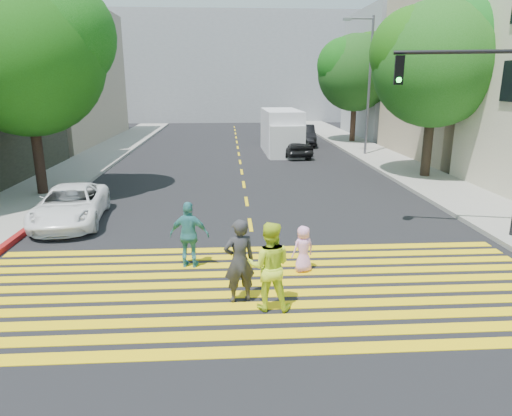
{
  "coord_description": "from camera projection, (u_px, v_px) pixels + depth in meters",
  "views": [
    {
      "loc": [
        -0.68,
        -8.08,
        4.48
      ],
      "look_at": [
        0.0,
        3.0,
        1.4
      ],
      "focal_mm": 32.0,
      "sensor_mm": 36.0,
      "label": 1
    }
  ],
  "objects": [
    {
      "name": "ground",
      "position": [
        265.0,
        317.0,
        9.01
      ],
      "size": [
        120.0,
        120.0,
        0.0
      ],
      "primitive_type": "plane",
      "color": "black"
    },
    {
      "name": "sidewalk_left",
      "position": [
        108.0,
        152.0,
        29.64
      ],
      "size": [
        3.0,
        40.0,
        0.15
      ],
      "primitive_type": "cube",
      "color": "gray",
      "rests_on": "ground"
    },
    {
      "name": "sidewalk_right",
      "position": [
        403.0,
        169.0,
        23.92
      ],
      "size": [
        3.0,
        60.0,
        0.15
      ],
      "primitive_type": "cube",
      "color": "gray",
      "rests_on": "ground"
    },
    {
      "name": "curb_red",
      "position": [
        32.0,
        227.0,
        14.35
      ],
      "size": [
        0.2,
        8.0,
        0.16
      ],
      "primitive_type": "cube",
      "color": "maroon",
      "rests_on": "ground"
    },
    {
      "name": "crosswalk",
      "position": [
        261.0,
        288.0,
        10.23
      ],
      "size": [
        13.4,
        5.3,
        0.01
      ],
      "color": "yellow",
      "rests_on": "ground"
    },
    {
      "name": "lane_line",
      "position": [
        238.0,
        151.0,
        30.64
      ],
      "size": [
        0.12,
        34.4,
        0.01
      ],
      "color": "yellow",
      "rests_on": "ground"
    },
    {
      "name": "building_left_tan",
      "position": [
        19.0,
        74.0,
        33.65
      ],
      "size": [
        12.0,
        16.0,
        10.0
      ],
      "primitive_type": "cube",
      "color": "tan",
      "rests_on": "ground"
    },
    {
      "name": "building_right_tan",
      "position": [
        493.0,
        72.0,
        26.83
      ],
      "size": [
        10.0,
        10.0,
        10.0
      ],
      "primitive_type": "cube",
      "color": "tan",
      "rests_on": "ground"
    },
    {
      "name": "building_right_grey",
      "position": [
        418.0,
        75.0,
        37.41
      ],
      "size": [
        10.0,
        10.0,
        10.0
      ],
      "primitive_type": "cube",
      "color": "gray",
      "rests_on": "ground"
    },
    {
      "name": "backdrop_block",
      "position": [
        233.0,
        68.0,
        53.56
      ],
      "size": [
        30.0,
        8.0,
        12.0
      ],
      "primitive_type": "cube",
      "color": "gray",
      "rests_on": "ground"
    },
    {
      "name": "tree_left",
      "position": [
        27.0,
        50.0,
        16.97
      ],
      "size": [
        6.63,
        6.22,
        8.33
      ],
      "rotation": [
        0.0,
        0.0,
        0.08
      ],
      "color": "black",
      "rests_on": "ground"
    },
    {
      "name": "tree_right_near",
      "position": [
        438.0,
        58.0,
        20.39
      ],
      "size": [
        7.4,
        7.13,
        8.16
      ],
      "rotation": [
        0.0,
        0.0,
        -0.34
      ],
      "color": "black",
      "rests_on": "ground"
    },
    {
      "name": "tree_right_far",
      "position": [
        357.0,
        69.0,
        33.11
      ],
      "size": [
        6.16,
        5.68,
        7.98
      ],
      "rotation": [
        0.0,
        0.0,
        0.03
      ],
      "color": "#3A271D",
      "rests_on": "ground"
    },
    {
      "name": "pedestrian_man",
      "position": [
        239.0,
        261.0,
        9.43
      ],
      "size": [
        0.75,
        0.59,
        1.8
      ],
      "primitive_type": "imported",
      "rotation": [
        0.0,
        0.0,
        3.4
      ],
      "color": "#2E2D30",
      "rests_on": "ground"
    },
    {
      "name": "pedestrian_woman",
      "position": [
        269.0,
        266.0,
        9.12
      ],
      "size": [
        0.98,
        0.81,
        1.84
      ],
      "primitive_type": "imported",
      "rotation": [
        0.0,
        0.0,
        3.01
      ],
      "color": "#D3EF2B",
      "rests_on": "ground"
    },
    {
      "name": "pedestrian_child",
      "position": [
        303.0,
        249.0,
        11.03
      ],
      "size": [
        0.66,
        0.55,
        1.15
      ],
      "primitive_type": "imported",
      "rotation": [
        0.0,
        0.0,
        3.52
      ],
      "color": "#F5A4DE",
      "rests_on": "ground"
    },
    {
      "name": "pedestrian_extra",
      "position": [
        189.0,
        235.0,
        11.22
      ],
      "size": [
        1.03,
        0.55,
        1.67
      ],
      "primitive_type": "imported",
      "rotation": [
        0.0,
        0.0,
        2.99
      ],
      "color": "teal",
      "rests_on": "ground"
    },
    {
      "name": "white_sedan",
      "position": [
        70.0,
        205.0,
        14.84
      ],
      "size": [
        2.46,
        4.51,
        1.2
      ],
      "primitive_type": "imported",
      "rotation": [
        0.0,
        0.0,
        0.11
      ],
      "color": "white",
      "rests_on": "ground"
    },
    {
      "name": "dark_car_near",
      "position": [
        293.0,
        145.0,
        28.21
      ],
      "size": [
        2.2,
        4.31,
        1.4
      ],
      "primitive_type": "imported",
      "rotation": [
        0.0,
        0.0,
        3.28
      ],
      "color": "black",
      "rests_on": "ground"
    },
    {
      "name": "silver_car",
      "position": [
        282.0,
        129.0,
        37.7
      ],
      "size": [
        2.07,
        4.75,
        1.36
      ],
      "primitive_type": "imported",
      "rotation": [
        0.0,
        0.0,
        3.18
      ],
      "color": "gray",
      "rests_on": "ground"
    },
    {
      "name": "dark_car_parked",
      "position": [
        304.0,
        135.0,
        33.2
      ],
      "size": [
        1.91,
        4.49,
        1.44
      ],
      "primitive_type": "imported",
      "rotation": [
        0.0,
        0.0,
        -0.09
      ],
      "color": "black",
      "rests_on": "ground"
    },
    {
      "name": "white_van",
      "position": [
        282.0,
        133.0,
        29.27
      ],
      "size": [
        2.29,
        5.85,
        2.74
      ],
      "rotation": [
        0.0,
        0.0,
        0.02
      ],
      "color": "silver",
      "rests_on": "ground"
    },
    {
      "name": "traffic_signal",
      "position": [
        490.0,
        113.0,
        12.6
      ],
      "size": [
        3.76,
        1.12,
        5.63
      ],
      "rotation": [
        0.0,
        0.0,
        -0.25
      ],
      "color": "black",
      "rests_on": "ground"
    },
    {
      "name": "street_lamp",
      "position": [
        367.0,
        78.0,
        27.16
      ],
      "size": [
        1.84,
        0.21,
        8.17
      ],
      "rotation": [
        0.0,
        0.0,
        0.01
      ],
      "color": "slate",
      "rests_on": "ground"
    }
  ]
}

